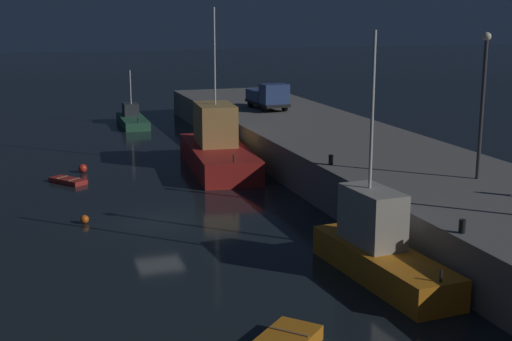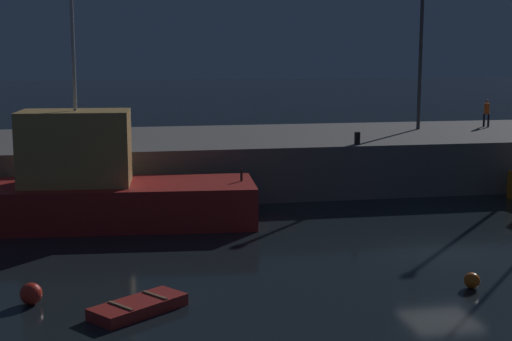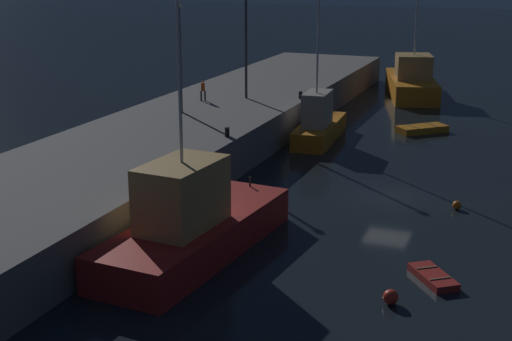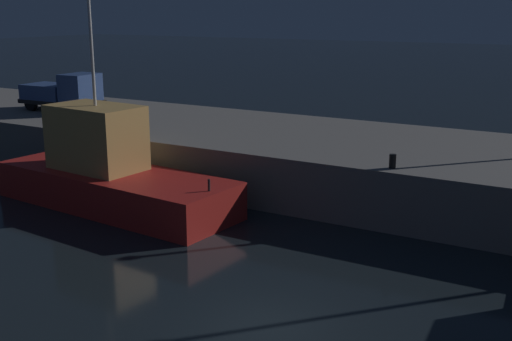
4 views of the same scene
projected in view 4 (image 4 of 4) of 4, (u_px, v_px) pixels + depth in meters
The scene contains 5 objects.
ground_plane at pixel (266, 329), 17.95m from camera, with size 320.00×320.00×0.00m, color black.
pier_quay at pixel (417, 173), 30.03m from camera, with size 79.87×10.93×2.54m.
fishing_boat_white at pixel (110, 174), 28.83m from camera, with size 12.29×4.95×11.43m.
utility_truck at pixel (64, 92), 39.83m from camera, with size 5.47×2.50×2.40m.
bollard_central at pixel (393, 161), 25.58m from camera, with size 0.28×0.28×0.58m, color black.
Camera 4 is at (7.90, -14.23, 8.80)m, focal length 44.39 mm.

